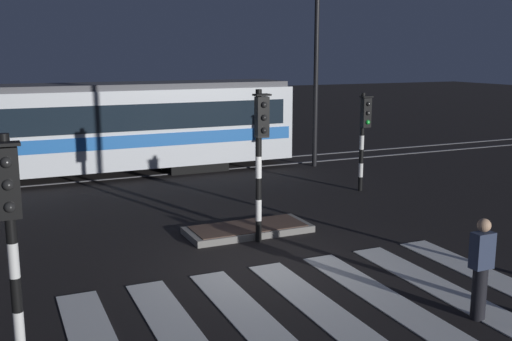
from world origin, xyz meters
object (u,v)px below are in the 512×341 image
tram (69,128)px  traffic_light_corner_near_left (11,223)px  traffic_light_corner_far_right (364,127)px  street_lamp_trackside_right (320,40)px  traffic_light_median_centre (260,143)px  pedestrian_waiting_at_kerb (481,268)px

tram → traffic_light_corner_near_left: bearing=-100.4°
tram → traffic_light_corner_far_right: bearing=-35.9°
traffic_light_corner_far_right → traffic_light_corner_near_left: bearing=-144.5°
traffic_light_corner_near_left → traffic_light_corner_far_right: (10.52, 7.50, -0.16)m
traffic_light_corner_near_left → street_lamp_trackside_right: (11.30, 11.62, 2.57)m
traffic_light_median_centre → street_lamp_trackside_right: (5.92, 7.54, 2.44)m
traffic_light_median_centre → traffic_light_corner_far_right: traffic_light_median_centre is taller
traffic_light_median_centre → pedestrian_waiting_at_kerb: (1.55, -5.16, -1.44)m
pedestrian_waiting_at_kerb → street_lamp_trackside_right: bearing=71.0°
traffic_light_corner_near_left → street_lamp_trackside_right: street_lamp_trackside_right is taller
traffic_light_corner_near_left → street_lamp_trackside_right: 16.41m
street_lamp_trackside_right → traffic_light_median_centre: bearing=-128.1°
street_lamp_trackside_right → pedestrian_waiting_at_kerb: size_ratio=4.42×
street_lamp_trackside_right → tram: size_ratio=0.47×
traffic_light_median_centre → tram: size_ratio=0.22×
traffic_light_median_centre → tram: tram is taller
traffic_light_corner_far_right → tram: size_ratio=0.19×
traffic_light_corner_near_left → traffic_light_corner_far_right: bearing=35.5°
traffic_light_corner_far_right → street_lamp_trackside_right: bearing=79.2°
tram → pedestrian_waiting_at_kerb: 15.11m
street_lamp_trackside_right → traffic_light_corner_far_right: bearing=-100.8°
traffic_light_corner_far_right → pedestrian_waiting_at_kerb: bearing=-112.7°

